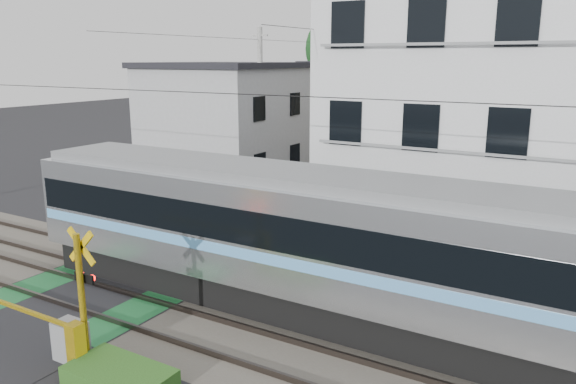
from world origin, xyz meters
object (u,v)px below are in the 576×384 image
Objects in this scene: crossing_signal_near at (70,332)px; crossing_signal_far at (142,218)px; apartment_block at (493,113)px; pedestrian at (447,137)px.

crossing_signal_near is 8.95m from crossing_signal_far.
crossing_signal_near is 1.00× the size of crossing_signal_far.
crossing_signal_far is at bearing -152.22° from apartment_block.
crossing_signal_near is 2.56× the size of pedestrian.
crossing_signal_far is (-5.17, 7.31, 0.00)m from crossing_signal_near.
crossing_signal_near is at bearing -54.71° from crossing_signal_far.
apartment_block is at bearing 132.66° from pedestrian.
crossing_signal_near is 14.95m from apartment_block.
apartment_block reaches higher than crossing_signal_far.
crossing_signal_far is at bearing 105.05° from pedestrian.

